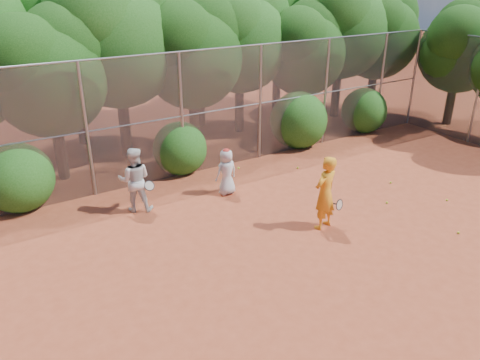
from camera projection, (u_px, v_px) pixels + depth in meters
ground at (328, 247)px, 11.49m from camera, size 80.00×80.00×0.00m
fence_back at (206, 111)px, 15.25m from camera, size 20.05×0.09×4.03m
fence_side at (478, 91)px, 17.80m from camera, size 0.09×6.09×4.03m
tree_2 at (48, 67)px, 13.97m from camera, size 3.99×3.47×5.47m
tree_3 at (116, 31)px, 15.63m from camera, size 4.89×4.26×6.70m
tree_4 at (192, 47)px, 16.62m from camera, size 4.19×3.64×5.73m
tree_5 at (240, 32)px, 18.33m from camera, size 4.51×3.92×6.17m
tree_6 at (305, 45)px, 18.98m from camera, size 3.86×3.36×5.29m
tree_7 at (342, 20)px, 20.34m from camera, size 4.77×4.14×6.53m
tree_8 at (379, 29)px, 21.25m from camera, size 4.25×3.70×5.82m
tree_10 at (69, 20)px, 16.76m from camera, size 5.15×4.48×7.06m
tree_11 at (198, 26)px, 19.04m from camera, size 4.64×4.03×6.35m
tree_12 at (279, 12)px, 21.54m from camera, size 5.02×4.37×6.88m
tree_13 at (461, 43)px, 19.50m from camera, size 3.86×3.36×5.29m
bush_0 at (17, 175)px, 13.08m from camera, size 2.00×2.00×2.00m
bush_1 at (180, 146)px, 15.53m from camera, size 1.80×1.80×1.80m
bush_2 at (299, 118)px, 17.86m from camera, size 2.20×2.20×2.20m
bush_3 at (364, 109)px, 19.60m from camera, size 1.90×1.90×1.90m
player_yellow at (325, 193)px, 12.00m from camera, size 0.92×0.64×2.00m
player_teen at (226, 172)px, 13.98m from camera, size 0.72×0.49×1.45m
player_white at (135, 180)px, 12.93m from camera, size 1.12×1.03×1.86m
ball_0 at (387, 203)px, 13.64m from camera, size 0.07×0.07×0.07m
ball_1 at (391, 183)px, 14.93m from camera, size 0.07×0.07×0.07m
ball_2 at (458, 233)px, 12.06m from camera, size 0.07×0.07×0.07m
ball_3 at (447, 200)px, 13.79m from camera, size 0.07×0.07×0.07m
ball_4 at (298, 168)px, 16.07m from camera, size 0.07×0.07×0.07m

